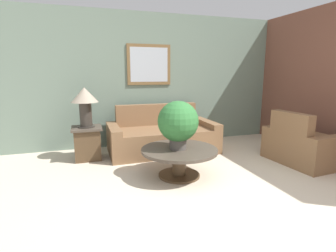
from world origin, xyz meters
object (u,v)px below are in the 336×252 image
Objects in this scene: armchair at (304,146)px; potted_plant_on_table at (178,123)px; couch_main at (162,137)px; coffee_table at (179,156)px; table_lamp at (85,100)px; side_table at (88,143)px.

potted_plant_on_table reaches higher than armchair.
coffee_table is (-0.12, -1.25, 0.02)m from couch_main.
potted_plant_on_table is at bearing -45.14° from table_lamp.
coffee_table is 0.49m from potted_plant_on_table.
armchair reaches higher than side_table.
table_lamp reaches higher than side_table.
potted_plant_on_table reaches higher than coffee_table.
couch_main is at bearing 2.12° from table_lamp.
coffee_table is 1.93× the size of side_table.
couch_main is at bearing 83.42° from potted_plant_on_table.
table_lamp is (-3.36, 1.28, 0.73)m from armchair.
table_lamp is at bearing 64.96° from armchair.
potted_plant_on_table is (-0.02, 0.00, 0.48)m from coffee_table.
side_table is 0.72m from table_lamp.
armchair is 3.67m from table_lamp.
table_lamp reaches higher than potted_plant_on_table.
table_lamp is (-1.22, 1.20, 0.71)m from coffee_table.
side_table is at bearing 64.96° from armchair.
couch_main is 3.53× the size of side_table.
coffee_table is 1.71m from side_table.
table_lamp is at bearing -177.88° from couch_main.
armchair is 1.72× the size of table_lamp.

